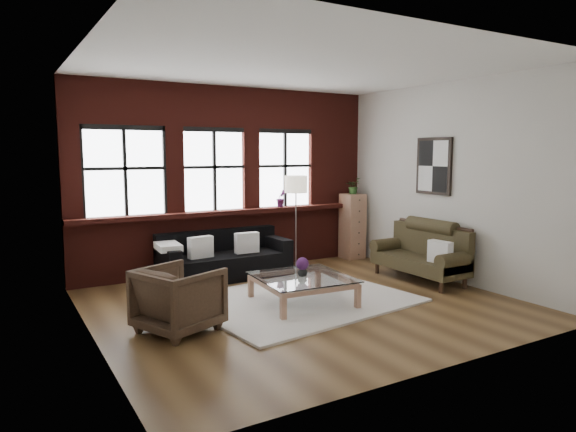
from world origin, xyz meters
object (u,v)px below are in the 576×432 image
dark_sofa (225,255)px  drawer_chest (352,226)px  vintage_settee (419,253)px  coffee_table (302,291)px  vase (302,271)px  floor_lamp (296,218)px  armchair (179,299)px

dark_sofa → drawer_chest: bearing=4.8°
dark_sofa → vintage_settee: bearing=-33.4°
vintage_settee → dark_sofa: bearing=146.6°
coffee_table → vase: size_ratio=8.53×
dark_sofa → floor_lamp: size_ratio=1.18×
dark_sofa → floor_lamp: bearing=1.9°
vintage_settee → drawer_chest: size_ratio=1.34×
dark_sofa → coffee_table: dark_sofa is taller
coffee_table → drawer_chest: bearing=40.8°
dark_sofa → coffee_table: 1.95m
vase → drawer_chest: 3.30m
coffee_table → drawer_chest: (2.49, 2.15, 0.44)m
armchair → floor_lamp: 3.63m
vintage_settee → drawer_chest: (0.16, 1.99, 0.18)m
dark_sofa → armchair: (-1.48, -2.10, -0.00)m
coffee_table → vase: 0.27m
armchair → coffee_table: 1.82m
vintage_settee → drawer_chest: 2.00m
vintage_settee → coffee_table: 2.35m
vintage_settee → coffee_table: size_ratio=1.41×
armchair → floor_lamp: bearing=-76.1°
vintage_settee → floor_lamp: floor_lamp is taller
vintage_settee → vase: bearing=-175.9°
vase → vintage_settee: bearing=4.1°
vintage_settee → vase: vintage_settee is taller
armchair → vase: (1.80, 0.18, 0.08)m
coffee_table → floor_lamp: (1.08, 1.96, 0.71)m
vintage_settee → floor_lamp: bearing=124.9°
coffee_table → floor_lamp: size_ratio=0.67×
vase → coffee_table: bearing=180.0°
armchair → vintage_settee: bearing=-107.9°
coffee_table → vintage_settee: bearing=4.1°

